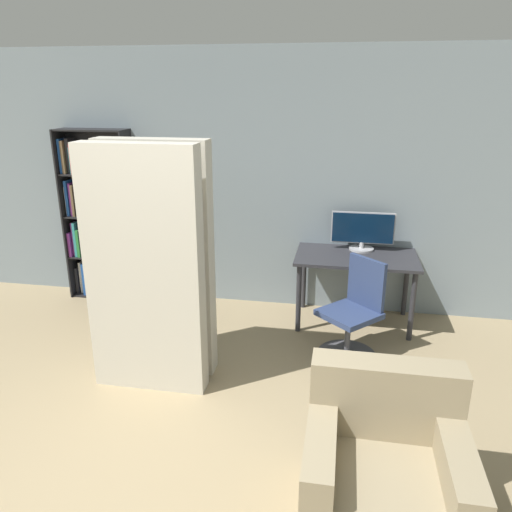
% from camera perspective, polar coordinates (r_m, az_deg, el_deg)
% --- Properties ---
extents(wall_back, '(8.00, 0.06, 2.70)m').
position_cam_1_polar(wall_back, '(5.37, -3.31, 8.50)').
color(wall_back, gray).
rests_on(wall_back, ground).
extents(desk, '(1.19, 0.69, 0.73)m').
position_cam_1_polar(desk, '(5.05, 11.36, -0.98)').
color(desk, '#2D2D33').
rests_on(desk, ground).
extents(monitor, '(0.63, 0.25, 0.39)m').
position_cam_1_polar(monitor, '(5.16, 12.08, 2.86)').
color(monitor, '#B7B7BC').
rests_on(monitor, desk).
extents(office_chair, '(0.62, 0.62, 0.89)m').
position_cam_1_polar(office_chair, '(4.53, 11.02, -7.10)').
color(office_chair, '#4C4C51').
rests_on(office_chair, ground).
extents(bookshelf, '(0.77, 0.28, 1.89)m').
position_cam_1_polar(bookshelf, '(5.88, -18.12, 4.23)').
color(bookshelf, black).
rests_on(bookshelf, ground).
extents(mattress_near, '(0.90, 0.18, 1.94)m').
position_cam_1_polar(mattress_near, '(3.87, -12.57, -1.88)').
color(mattress_near, beige).
rests_on(mattress_near, ground).
extents(mattress_far, '(0.90, 0.18, 1.94)m').
position_cam_1_polar(mattress_far, '(4.12, -11.05, -0.49)').
color(mattress_far, beige).
rests_on(mattress_far, ground).
extents(armchair, '(0.85, 0.80, 0.85)m').
position_cam_1_polar(armchair, '(3.04, 14.38, -22.72)').
color(armchair, gray).
rests_on(armchair, ground).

